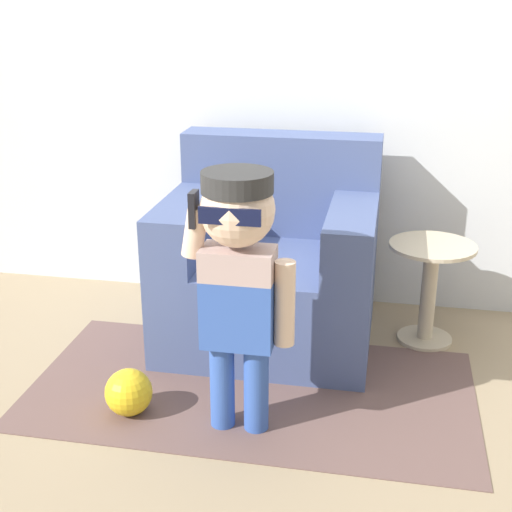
{
  "coord_description": "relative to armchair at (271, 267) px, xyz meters",
  "views": [
    {
      "loc": [
        0.57,
        -3.08,
        1.64
      ],
      "look_at": [
        0.04,
        -0.33,
        0.58
      ],
      "focal_mm": 50.0,
      "sensor_mm": 36.0,
      "label": 1
    }
  ],
  "objects": [
    {
      "name": "rug",
      "position": [
        0.01,
        -0.54,
        -0.36
      ],
      "size": [
        1.91,
        1.02,
        0.01
      ],
      "color": "brown",
      "rests_on": "ground_plane"
    },
    {
      "name": "armchair",
      "position": [
        0.0,
        0.0,
        0.0
      ],
      "size": [
        0.99,
        0.87,
        0.96
      ],
      "color": "#475684",
      "rests_on": "ground_plane"
    },
    {
      "name": "person_child",
      "position": [
        0.02,
        -0.82,
        0.33
      ],
      "size": [
        0.43,
        0.32,
        1.04
      ],
      "color": "#3356AD",
      "rests_on": "ground_plane"
    },
    {
      "name": "side_table",
      "position": [
        0.76,
        0.07,
        -0.06
      ],
      "size": [
        0.41,
        0.41,
        0.51
      ],
      "color": "beige",
      "rests_on": "ground_plane"
    },
    {
      "name": "ground_plane",
      "position": [
        -0.03,
        -0.11,
        -0.36
      ],
      "size": [
        10.0,
        10.0,
        0.0
      ],
      "primitive_type": "plane",
      "color": "#998466"
    },
    {
      "name": "wall_back",
      "position": [
        -0.03,
        0.52,
        0.94
      ],
      "size": [
        10.0,
        0.05,
        2.6
      ],
      "color": "silver",
      "rests_on": "ground_plane"
    },
    {
      "name": "toy_ball",
      "position": [
        -0.45,
        -0.82,
        -0.26
      ],
      "size": [
        0.19,
        0.19,
        0.19
      ],
      "color": "yellow",
      "rests_on": "ground_plane"
    }
  ]
}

